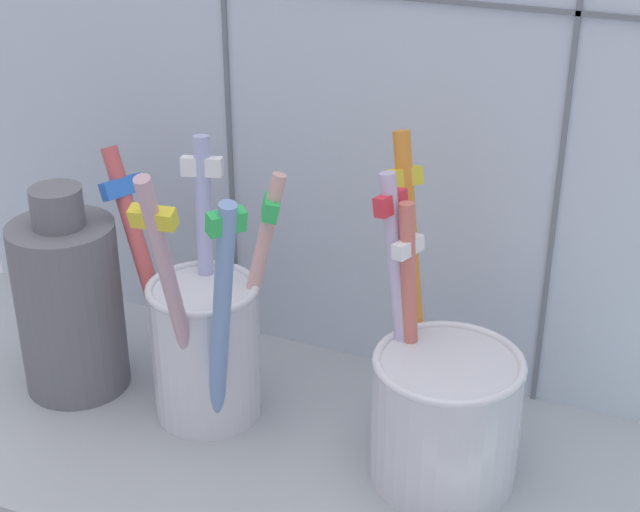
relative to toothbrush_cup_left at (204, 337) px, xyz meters
The scene contains 5 objects.
counter_slab 10.01cm from the toothbrush_cup_left, 10.05° to the right, with size 64.00×22.00×2.00cm, color #9EA3A8.
tile_wall_back 19.99cm from the toothbrush_cup_left, 54.51° to the left, with size 64.00×2.20×45.00cm.
toothbrush_cup_left is the anchor object (origin of this frame).
toothbrush_cup_right 14.95cm from the toothbrush_cup_left, ahead, with size 9.83×9.99×18.28cm.
ceramic_vase 9.31cm from the toothbrush_cup_left, behind, with size 6.61×6.61×13.71cm.
Camera 1 is at (19.15, -41.56, 37.80)cm, focal length 54.61 mm.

